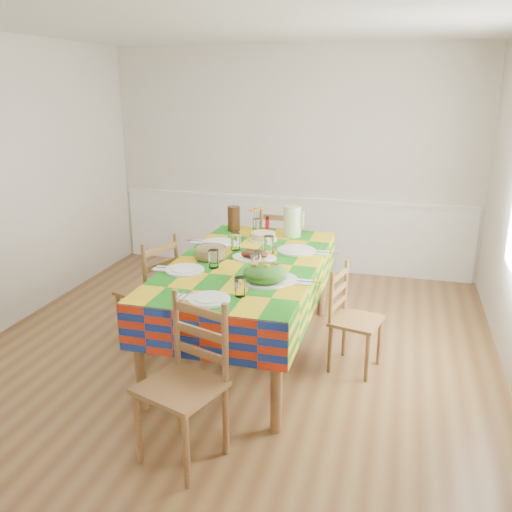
{
  "coord_description": "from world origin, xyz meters",
  "views": [
    {
      "loc": [
        1.33,
        -3.99,
        2.25
      ],
      "look_at": [
        0.22,
        0.05,
        0.92
      ],
      "focal_mm": 38.0,
      "sensor_mm": 36.0,
      "label": 1
    }
  ],
  "objects_px": {
    "chair_near": "(186,383)",
    "chair_left": "(151,292)",
    "chair_right": "(352,320)",
    "tea_pitcher": "(234,219)",
    "green_pitcher": "(292,221)",
    "dining_table": "(247,272)",
    "chair_far": "(282,253)",
    "meat_platter": "(254,255)"
  },
  "relations": [
    {
      "from": "dining_table",
      "to": "meat_platter",
      "type": "xyz_separation_m",
      "value": [
        0.04,
        0.08,
        0.13
      ]
    },
    {
      "from": "chair_right",
      "to": "chair_near",
      "type": "bearing_deg",
      "value": 161.72
    },
    {
      "from": "dining_table",
      "to": "green_pitcher",
      "type": "relative_size",
      "value": 7.52
    },
    {
      "from": "tea_pitcher",
      "to": "chair_far",
      "type": "relative_size",
      "value": 0.24
    },
    {
      "from": "chair_near",
      "to": "tea_pitcher",
      "type": "bearing_deg",
      "value": 119.2
    },
    {
      "from": "chair_right",
      "to": "chair_left",
      "type": "bearing_deg",
      "value": 104.46
    },
    {
      "from": "dining_table",
      "to": "meat_platter",
      "type": "bearing_deg",
      "value": 61.53
    },
    {
      "from": "chair_near",
      "to": "green_pitcher",
      "type": "bearing_deg",
      "value": 104.27
    },
    {
      "from": "chair_far",
      "to": "chair_right",
      "type": "relative_size",
      "value": 1.19
    },
    {
      "from": "meat_platter",
      "to": "green_pitcher",
      "type": "xyz_separation_m",
      "value": [
        0.16,
        0.79,
        0.12
      ]
    },
    {
      "from": "meat_platter",
      "to": "chair_right",
      "type": "bearing_deg",
      "value": -4.77
    },
    {
      "from": "meat_platter",
      "to": "tea_pitcher",
      "type": "distance_m",
      "value": 0.94
    },
    {
      "from": "dining_table",
      "to": "chair_left",
      "type": "bearing_deg",
      "value": -178.97
    },
    {
      "from": "chair_far",
      "to": "chair_left",
      "type": "xyz_separation_m",
      "value": [
        -0.88,
        -1.4,
        -0.01
      ]
    },
    {
      "from": "dining_table",
      "to": "chair_far",
      "type": "height_order",
      "value": "chair_far"
    },
    {
      "from": "dining_table",
      "to": "tea_pitcher",
      "type": "relative_size",
      "value": 8.88
    },
    {
      "from": "chair_near",
      "to": "chair_left",
      "type": "bearing_deg",
      "value": 142.17
    },
    {
      "from": "chair_near",
      "to": "chair_far",
      "type": "relative_size",
      "value": 1.0
    },
    {
      "from": "green_pitcher",
      "to": "chair_right",
      "type": "xyz_separation_m",
      "value": [
        0.68,
        -0.86,
        -0.57
      ]
    },
    {
      "from": "chair_far",
      "to": "chair_right",
      "type": "distance_m",
      "value": 1.64
    },
    {
      "from": "dining_table",
      "to": "green_pitcher",
      "type": "height_order",
      "value": "green_pitcher"
    },
    {
      "from": "tea_pitcher",
      "to": "chair_left",
      "type": "relative_size",
      "value": 0.24
    },
    {
      "from": "meat_platter",
      "to": "chair_near",
      "type": "height_order",
      "value": "chair_near"
    },
    {
      "from": "chair_near",
      "to": "chair_left",
      "type": "xyz_separation_m",
      "value": [
        -0.9,
        1.37,
        -0.01
      ]
    },
    {
      "from": "chair_near",
      "to": "meat_platter",
      "type": "bearing_deg",
      "value": 107.92
    },
    {
      "from": "tea_pitcher",
      "to": "chair_near",
      "type": "height_order",
      "value": "tea_pitcher"
    },
    {
      "from": "green_pitcher",
      "to": "chair_left",
      "type": "xyz_separation_m",
      "value": [
        -1.08,
        -0.89,
        -0.5
      ]
    },
    {
      "from": "green_pitcher",
      "to": "tea_pitcher",
      "type": "bearing_deg",
      "value": 176.83
    },
    {
      "from": "chair_far",
      "to": "chair_left",
      "type": "distance_m",
      "value": 1.65
    },
    {
      "from": "tea_pitcher",
      "to": "chair_near",
      "type": "relative_size",
      "value": 0.24
    },
    {
      "from": "chair_near",
      "to": "chair_left",
      "type": "height_order",
      "value": "chair_near"
    },
    {
      "from": "meat_platter",
      "to": "green_pitcher",
      "type": "height_order",
      "value": "green_pitcher"
    },
    {
      "from": "tea_pitcher",
      "to": "chair_left",
      "type": "bearing_deg",
      "value": -117.67
    },
    {
      "from": "green_pitcher",
      "to": "chair_far",
      "type": "bearing_deg",
      "value": 111.8
    },
    {
      "from": "meat_platter",
      "to": "green_pitcher",
      "type": "distance_m",
      "value": 0.82
    },
    {
      "from": "dining_table",
      "to": "chair_far",
      "type": "relative_size",
      "value": 2.13
    },
    {
      "from": "chair_left",
      "to": "dining_table",
      "type": "bearing_deg",
      "value": 110.86
    },
    {
      "from": "dining_table",
      "to": "chair_left",
      "type": "xyz_separation_m",
      "value": [
        -0.88,
        -0.02,
        -0.26
      ]
    },
    {
      "from": "meat_platter",
      "to": "chair_left",
      "type": "relative_size",
      "value": 0.37
    },
    {
      "from": "dining_table",
      "to": "chair_right",
      "type": "bearing_deg",
      "value": 0.61
    },
    {
      "from": "tea_pitcher",
      "to": "meat_platter",
      "type": "bearing_deg",
      "value": -61.97
    },
    {
      "from": "green_pitcher",
      "to": "chair_right",
      "type": "bearing_deg",
      "value": -51.67
    }
  ]
}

